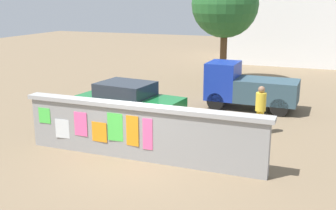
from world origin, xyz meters
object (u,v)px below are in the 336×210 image
object	(u,v)px
auto_rickshaw_truck	(247,87)
car_parked	(129,101)
motorcycle	(202,133)
person_walking	(261,105)
tree_roadside	(225,4)

from	to	relation	value
auto_rickshaw_truck	car_parked	distance (m)	4.88
auto_rickshaw_truck	motorcycle	size ratio (longest dim) A/B	1.91
person_walking	auto_rickshaw_truck	bearing A→B (deg)	108.51
car_parked	tree_roadside	distance (m)	8.79
car_parked	person_walking	bearing A→B (deg)	1.55
auto_rickshaw_truck	person_walking	bearing A→B (deg)	-71.49
auto_rickshaw_truck	person_walking	xyz separation A→B (m)	(1.02, -3.06, 0.09)
person_walking	tree_roadside	distance (m)	9.02
tree_roadside	motorcycle	bearing A→B (deg)	-79.65
motorcycle	tree_roadside	size ratio (longest dim) A/B	0.33
tree_roadside	car_parked	bearing A→B (deg)	-100.89
tree_roadside	person_walking	bearing A→B (deg)	-67.98
car_parked	auto_rickshaw_truck	bearing A→B (deg)	40.80
person_walking	car_parked	bearing A→B (deg)	-178.45
tree_roadside	auto_rickshaw_truck	bearing A→B (deg)	-65.84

